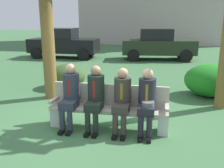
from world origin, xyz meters
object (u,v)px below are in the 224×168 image
park_bench (109,107)px  shrub_near_bench (211,80)px  seated_man_leftmost (70,93)px  parked_car_near (63,43)px  shrub_mid_lawn (67,76)px  seated_man_rightmost (147,99)px  parked_car_far (158,44)px  seated_man_centerleft (95,95)px  seated_man_centerright (122,97)px

park_bench → shrub_near_bench: 3.67m
park_bench → seated_man_leftmost: (-0.79, -0.13, 0.30)m
parked_car_near → seated_man_leftmost: bearing=-67.6°
seated_man_leftmost → shrub_mid_lawn: size_ratio=1.09×
seated_man_rightmost → parked_car_near: 10.43m
seated_man_leftmost → parked_car_near: 9.72m
seated_man_leftmost → shrub_mid_lawn: 3.18m
shrub_mid_lawn → shrub_near_bench: bearing=-1.1°
parked_car_far → shrub_near_bench: bearing=-75.8°
shrub_near_bench → seated_man_leftmost: bearing=-139.1°
seated_man_leftmost → parked_car_far: (1.63, 9.29, 0.09)m
seated_man_centerleft → parked_car_far: (1.10, 9.29, 0.10)m
shrub_mid_lawn → parked_car_far: 6.99m
seated_man_rightmost → shrub_near_bench: bearing=59.1°
seated_man_rightmost → seated_man_leftmost: bearing=179.7°
seated_man_centerleft → seated_man_centerright: (0.55, -0.00, -0.01)m
seated_man_centerright → shrub_mid_lawn: (-2.28, 2.92, -0.34)m
seated_man_leftmost → parked_car_near: size_ratio=0.34×
shrub_near_bench → parked_car_far: size_ratio=0.37×
shrub_near_bench → shrub_mid_lawn: shrub_near_bench is taller
seated_man_centerright → parked_car_far: bearing=86.6°
seated_man_centerleft → shrub_mid_lawn: size_ratio=1.08×
seated_man_leftmost → parked_car_near: bearing=112.4°
shrub_mid_lawn → parked_car_far: bearing=66.0°
seated_man_leftmost → shrub_near_bench: size_ratio=0.89×
shrub_mid_lawn → parked_car_near: parked_car_near is taller
park_bench → seated_man_rightmost: bearing=-9.9°
seated_man_centerleft → seated_man_centerright: 0.55m
shrub_near_bench → parked_car_far: (-1.63, 6.46, 0.37)m
seated_man_centerleft → seated_man_rightmost: bearing=-0.4°
seated_man_centerleft → parked_car_far: bearing=83.2°
seated_man_leftmost → shrub_near_bench: 4.33m
park_bench → seated_man_centerleft: bearing=-153.5°
park_bench → seated_man_centerleft: seated_man_centerleft is taller
park_bench → parked_car_near: (-4.50, 8.86, 0.40)m
seated_man_rightmost → shrub_near_bench: seated_man_rightmost is taller
park_bench → shrub_near_bench: bearing=47.5°
shrub_near_bench → seated_man_centerright: bearing=-127.6°
seated_man_centerright → parked_car_far: 9.31m
park_bench → seated_man_centerleft: (-0.26, -0.13, 0.30)m
parked_car_near → seated_man_rightmost: bearing=-59.6°
seated_man_centerright → parked_car_near: parked_car_near is taller
shrub_near_bench → parked_car_near: size_ratio=0.38×
park_bench → seated_man_leftmost: seated_man_leftmost is taller
parked_car_near → parked_car_far: size_ratio=0.96×
seated_man_centerright → parked_car_near: bearing=118.1°
park_bench → shrub_near_bench: (2.48, 2.70, 0.03)m
seated_man_rightmost → parked_car_near: size_ratio=0.33×
seated_man_centerright → seated_man_rightmost: (0.49, -0.00, 0.00)m
seated_man_centerleft → seated_man_centerright: bearing=-0.3°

